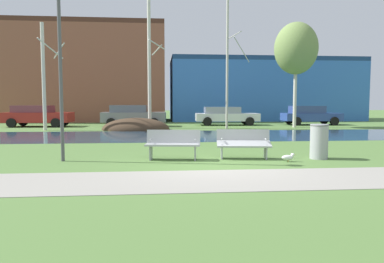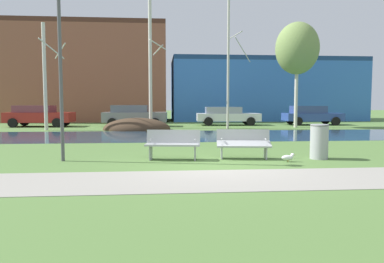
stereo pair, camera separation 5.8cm
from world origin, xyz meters
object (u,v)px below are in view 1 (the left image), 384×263
(seagull, at_px, (288,157))
(parked_van_nearest_red, at_px, (37,115))
(trash_bin, at_px, (319,141))
(parked_wagon_fourth_blue, at_px, (310,115))
(bench_left, at_px, (173,144))
(parked_hatch_third_white, at_px, (226,115))
(bench_right, at_px, (244,143))
(streetlamp, at_px, (59,27))
(parked_sedan_second_grey, at_px, (133,115))

(seagull, distance_m, parked_van_nearest_red, 20.33)
(trash_bin, bearing_deg, parked_wagon_fourth_blue, 67.51)
(seagull, bearing_deg, bench_left, 167.74)
(seagull, relative_size, parked_hatch_third_white, 0.08)
(bench_right, relative_size, seagull, 4.10)
(streetlamp, xyz_separation_m, parked_hatch_third_white, (7.75, 16.13, -3.06))
(seagull, distance_m, streetlamp, 7.42)
(seagull, height_order, parked_van_nearest_red, parked_van_nearest_red)
(trash_bin, height_order, parked_hatch_third_white, parked_hatch_third_white)
(bench_left, relative_size, streetlamp, 0.29)
(seagull, bearing_deg, parked_van_nearest_red, 126.83)
(parked_wagon_fourth_blue, bearing_deg, bench_left, -124.78)
(parked_hatch_third_white, distance_m, parked_wagon_fourth_blue, 6.47)
(bench_right, height_order, seagull, bench_right)
(bench_left, height_order, parked_wagon_fourth_blue, parked_wagon_fourth_blue)
(parked_van_nearest_red, relative_size, parked_wagon_fourth_blue, 1.05)
(bench_right, bearing_deg, bench_left, 180.00)
(seagull, height_order, parked_sedan_second_grey, parked_sedan_second_grey)
(bench_right, bearing_deg, parked_hatch_third_white, 81.32)
(parked_hatch_third_white, relative_size, parked_wagon_fourth_blue, 1.10)
(streetlamp, bearing_deg, seagull, -6.18)
(bench_right, bearing_deg, streetlamp, -179.88)
(parked_van_nearest_red, bearing_deg, parked_wagon_fourth_blue, 1.02)
(streetlamp, distance_m, parked_van_nearest_red, 16.87)
(bench_left, distance_m, seagull, 3.34)
(parked_hatch_third_white, bearing_deg, parked_wagon_fourth_blue, -1.82)
(streetlamp, height_order, parked_van_nearest_red, streetlamp)
(bench_right, height_order, streetlamp, streetlamp)
(bench_left, relative_size, parked_sedan_second_grey, 0.37)
(trash_bin, distance_m, parked_sedan_second_grey, 16.83)
(trash_bin, distance_m, streetlamp, 8.21)
(streetlamp, xyz_separation_m, parked_wagon_fourth_blue, (14.22, 15.92, -3.03))
(parked_sedan_second_grey, bearing_deg, bench_right, -73.96)
(trash_bin, bearing_deg, parked_hatch_third_white, 89.23)
(parked_sedan_second_grey, distance_m, parked_wagon_fourth_blue, 13.32)
(trash_bin, distance_m, parked_hatch_third_white, 16.37)
(parked_van_nearest_red, bearing_deg, bench_left, -60.14)
(streetlamp, distance_m, parked_sedan_second_grey, 15.55)
(parked_van_nearest_red, bearing_deg, streetlamp, -69.69)
(trash_bin, xyz_separation_m, parked_van_nearest_red, (-13.29, 15.81, 0.26))
(parked_sedan_second_grey, relative_size, parked_hatch_third_white, 0.95)
(parked_sedan_second_grey, height_order, parked_hatch_third_white, parked_sedan_second_grey)
(parked_sedan_second_grey, distance_m, parked_hatch_third_white, 6.90)
(bench_left, relative_size, parked_wagon_fourth_blue, 0.38)
(parked_sedan_second_grey, bearing_deg, bench_left, -81.57)
(bench_left, height_order, parked_hatch_third_white, parked_hatch_third_white)
(parked_van_nearest_red, relative_size, parked_hatch_third_white, 0.96)
(bench_left, bearing_deg, parked_van_nearest_red, 119.86)
(bench_right, distance_m, seagull, 1.38)
(bench_right, relative_size, streetlamp, 0.29)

